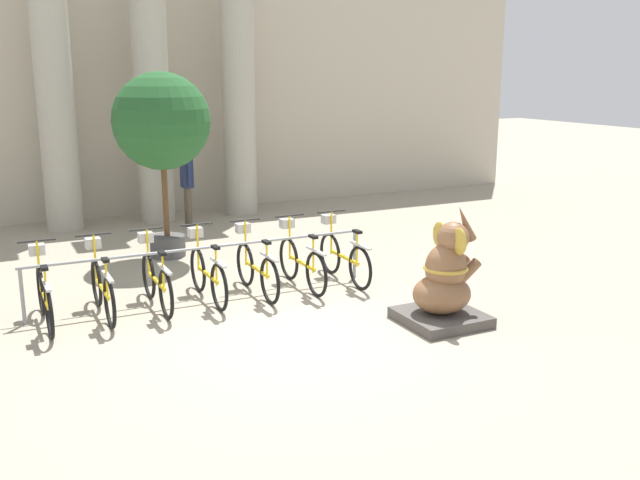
{
  "coord_description": "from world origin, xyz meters",
  "views": [
    {
      "loc": [
        -3.55,
        -7.52,
        3.21
      ],
      "look_at": [
        0.51,
        0.71,
        1.0
      ],
      "focal_mm": 40.0,
      "sensor_mm": 36.0,
      "label": 1
    }
  ],
  "objects_px": {
    "bicycle_0": "(44,295)",
    "potted_tree": "(162,125)",
    "elephant_statue": "(445,283)",
    "bicycle_4": "(256,267)",
    "bicycle_2": "(156,279)",
    "bicycle_3": "(207,273)",
    "bicycle_1": "(102,286)",
    "bicycle_5": "(301,261)",
    "person_pedestrian": "(187,178)",
    "bicycle_6": "(343,256)"
  },
  "relations": [
    {
      "from": "bicycle_0",
      "to": "potted_tree",
      "type": "relative_size",
      "value": 0.52
    },
    {
      "from": "potted_tree",
      "to": "elephant_statue",
      "type": "bearing_deg",
      "value": -64.51
    },
    {
      "from": "bicycle_4",
      "to": "potted_tree",
      "type": "height_order",
      "value": "potted_tree"
    },
    {
      "from": "bicycle_0",
      "to": "bicycle_2",
      "type": "height_order",
      "value": "same"
    },
    {
      "from": "bicycle_3",
      "to": "bicycle_4",
      "type": "distance_m",
      "value": 0.73
    },
    {
      "from": "bicycle_1",
      "to": "bicycle_5",
      "type": "xyz_separation_m",
      "value": [
        2.9,
        -0.0,
        0.0
      ]
    },
    {
      "from": "bicycle_2",
      "to": "person_pedestrian",
      "type": "height_order",
      "value": "person_pedestrian"
    },
    {
      "from": "bicycle_2",
      "to": "bicycle_5",
      "type": "bearing_deg",
      "value": -0.7
    },
    {
      "from": "bicycle_4",
      "to": "bicycle_3",
      "type": "bearing_deg",
      "value": 177.22
    },
    {
      "from": "bicycle_1",
      "to": "bicycle_3",
      "type": "xyz_separation_m",
      "value": [
        1.45,
        0.02,
        0.0
      ]
    },
    {
      "from": "elephant_statue",
      "to": "person_pedestrian",
      "type": "distance_m",
      "value": 7.21
    },
    {
      "from": "bicycle_5",
      "to": "bicycle_6",
      "type": "height_order",
      "value": "same"
    },
    {
      "from": "bicycle_1",
      "to": "person_pedestrian",
      "type": "relative_size",
      "value": 0.96
    },
    {
      "from": "bicycle_3",
      "to": "person_pedestrian",
      "type": "relative_size",
      "value": 0.96
    },
    {
      "from": "bicycle_0",
      "to": "potted_tree",
      "type": "xyz_separation_m",
      "value": [
        2.29,
        2.73,
        1.88
      ]
    },
    {
      "from": "bicycle_3",
      "to": "bicycle_5",
      "type": "distance_m",
      "value": 1.45
    },
    {
      "from": "bicycle_5",
      "to": "bicycle_3",
      "type": "bearing_deg",
      "value": 179.05
    },
    {
      "from": "bicycle_1",
      "to": "bicycle_2",
      "type": "bearing_deg",
      "value": 1.98
    },
    {
      "from": "bicycle_5",
      "to": "elephant_statue",
      "type": "distance_m",
      "value": 2.45
    },
    {
      "from": "bicycle_4",
      "to": "bicycle_6",
      "type": "xyz_separation_m",
      "value": [
        1.45,
        0.02,
        0.0
      ]
    },
    {
      "from": "bicycle_2",
      "to": "bicycle_3",
      "type": "xyz_separation_m",
      "value": [
        0.73,
        -0.0,
        0.0
      ]
    },
    {
      "from": "bicycle_2",
      "to": "bicycle_6",
      "type": "xyz_separation_m",
      "value": [
        2.9,
        -0.02,
        0.0
      ]
    },
    {
      "from": "bicycle_6",
      "to": "person_pedestrian",
      "type": "xyz_separation_m",
      "value": [
        -1.07,
        4.83,
        0.63
      ]
    },
    {
      "from": "elephant_statue",
      "to": "bicycle_3",
      "type": "bearing_deg",
      "value": 137.52
    },
    {
      "from": "bicycle_2",
      "to": "bicycle_5",
      "type": "xyz_separation_m",
      "value": [
        2.18,
        -0.03,
        0.0
      ]
    },
    {
      "from": "bicycle_0",
      "to": "elephant_statue",
      "type": "relative_size",
      "value": 1.06
    },
    {
      "from": "bicycle_4",
      "to": "elephant_statue",
      "type": "xyz_separation_m",
      "value": [
        1.73,
        -2.22,
        0.12
      ]
    },
    {
      "from": "bicycle_0",
      "to": "bicycle_6",
      "type": "xyz_separation_m",
      "value": [
        4.36,
        0.05,
        0.0
      ]
    },
    {
      "from": "bicycle_2",
      "to": "elephant_statue",
      "type": "height_order",
      "value": "elephant_statue"
    },
    {
      "from": "bicycle_1",
      "to": "bicycle_4",
      "type": "bearing_deg",
      "value": -0.34
    },
    {
      "from": "person_pedestrian",
      "to": "bicycle_0",
      "type": "bearing_deg",
      "value": -123.94
    },
    {
      "from": "person_pedestrian",
      "to": "potted_tree",
      "type": "distance_m",
      "value": 2.68
    },
    {
      "from": "person_pedestrian",
      "to": "potted_tree",
      "type": "relative_size",
      "value": 0.54
    },
    {
      "from": "bicycle_4",
      "to": "potted_tree",
      "type": "bearing_deg",
      "value": 102.76
    },
    {
      "from": "bicycle_0",
      "to": "bicycle_6",
      "type": "distance_m",
      "value": 4.36
    },
    {
      "from": "bicycle_2",
      "to": "bicycle_5",
      "type": "height_order",
      "value": "same"
    },
    {
      "from": "bicycle_1",
      "to": "bicycle_3",
      "type": "distance_m",
      "value": 1.45
    },
    {
      "from": "bicycle_5",
      "to": "person_pedestrian",
      "type": "relative_size",
      "value": 0.96
    },
    {
      "from": "bicycle_0",
      "to": "bicycle_6",
      "type": "bearing_deg",
      "value": 0.66
    },
    {
      "from": "bicycle_2",
      "to": "bicycle_3",
      "type": "height_order",
      "value": "same"
    },
    {
      "from": "bicycle_4",
      "to": "person_pedestrian",
      "type": "height_order",
      "value": "person_pedestrian"
    },
    {
      "from": "bicycle_1",
      "to": "potted_tree",
      "type": "bearing_deg",
      "value": 59.76
    },
    {
      "from": "bicycle_1",
      "to": "bicycle_0",
      "type": "bearing_deg",
      "value": -176.45
    },
    {
      "from": "bicycle_0",
      "to": "bicycle_1",
      "type": "distance_m",
      "value": 0.73
    },
    {
      "from": "bicycle_5",
      "to": "elephant_statue",
      "type": "xyz_separation_m",
      "value": [
        1.01,
        -2.23,
        0.12
      ]
    },
    {
      "from": "bicycle_1",
      "to": "person_pedestrian",
      "type": "distance_m",
      "value": 5.51
    },
    {
      "from": "elephant_statue",
      "to": "person_pedestrian",
      "type": "height_order",
      "value": "person_pedestrian"
    },
    {
      "from": "bicycle_2",
      "to": "bicycle_3",
      "type": "distance_m",
      "value": 0.73
    },
    {
      "from": "bicycle_6",
      "to": "potted_tree",
      "type": "bearing_deg",
      "value": 127.57
    },
    {
      "from": "bicycle_2",
      "to": "elephant_statue",
      "type": "relative_size",
      "value": 1.06
    }
  ]
}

